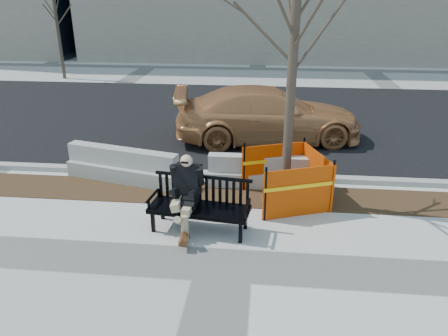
{
  "coord_description": "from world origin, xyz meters",
  "views": [
    {
      "loc": [
        0.6,
        -5.94,
        4.25
      ],
      "look_at": [
        -0.17,
        1.65,
        1.04
      ],
      "focal_mm": 34.63,
      "sensor_mm": 36.0,
      "label": 1
    }
  ],
  "objects": [
    {
      "name": "bench",
      "position": [
        -0.57,
        1.05,
        0.0
      ],
      "size": [
        1.98,
        0.92,
        1.02
      ],
      "primitive_type": null,
      "rotation": [
        0.0,
        0.0,
        -0.13
      ],
      "color": "black",
      "rests_on": "ground"
    },
    {
      "name": "jersey_barrier_right",
      "position": [
        0.62,
        3.16,
        0.0
      ],
      "size": [
        2.59,
        0.53,
        0.74
      ],
      "primitive_type": null,
      "rotation": [
        0.0,
        0.0,
        0.01
      ],
      "color": "#A7A49C",
      "rests_on": "ground"
    },
    {
      "name": "seated_man",
      "position": [
        -0.83,
        1.14,
        0.0
      ],
      "size": [
        0.74,
        1.1,
        1.44
      ],
      "primitive_type": null,
      "rotation": [
        0.0,
        0.0,
        -0.13
      ],
      "color": "black",
      "rests_on": "ground"
    },
    {
      "name": "curb",
      "position": [
        0.0,
        3.55,
        0.06
      ],
      "size": [
        60.0,
        0.25,
        0.12
      ],
      "primitive_type": "cube",
      "color": "#9E9B93",
      "rests_on": "ground"
    },
    {
      "name": "mulch_strip",
      "position": [
        0.0,
        2.6,
        0.0
      ],
      "size": [
        40.0,
        1.2,
        0.02
      ],
      "primitive_type": "cube",
      "color": "#47301C",
      "rests_on": "ground"
    },
    {
      "name": "tree_fence",
      "position": [
        1.06,
        2.45,
        0.0
      ],
      "size": [
        2.9,
        2.9,
        5.64
      ],
      "primitive_type": null,
      "rotation": [
        0.0,
        0.0,
        0.35
      ],
      "color": "#EA3F00",
      "rests_on": "ground"
    },
    {
      "name": "far_tree_left",
      "position": [
        -9.55,
        14.86,
        0.0
      ],
      "size": [
        2.09,
        2.09,
        4.85
      ],
      "primitive_type": null,
      "rotation": [
        0.0,
        0.0,
        0.18
      ],
      "color": "#4C4131",
      "rests_on": "ground"
    },
    {
      "name": "asphalt_street",
      "position": [
        0.0,
        8.8,
        0.0
      ],
      "size": [
        60.0,
        10.4,
        0.01
      ],
      "primitive_type": "cube",
      "color": "black",
      "rests_on": "ground"
    },
    {
      "name": "sedan",
      "position": [
        0.66,
        6.4,
        0.0
      ],
      "size": [
        5.72,
        3.06,
        1.58
      ],
      "primitive_type": "imported",
      "rotation": [
        0.0,
        0.0,
        1.73
      ],
      "color": "#BD7A46",
      "rests_on": "ground"
    },
    {
      "name": "ground",
      "position": [
        0.0,
        0.0,
        0.0
      ],
      "size": [
        120.0,
        120.0,
        0.0
      ],
      "primitive_type": "plane",
      "color": "beige",
      "rests_on": "ground"
    },
    {
      "name": "jersey_barrier_left",
      "position": [
        -2.71,
        3.15,
        0.0
      ],
      "size": [
        2.85,
        1.22,
        0.8
      ],
      "primitive_type": null,
      "rotation": [
        0.0,
        0.0,
        -0.25
      ],
      "color": "#A3A098",
      "rests_on": "ground"
    }
  ]
}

